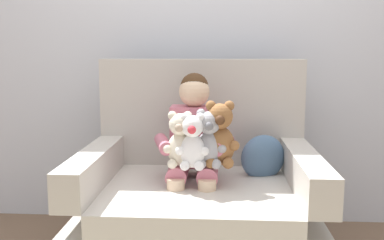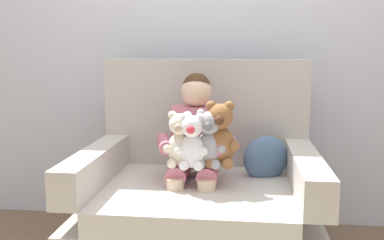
{
  "view_description": "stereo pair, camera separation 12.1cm",
  "coord_description": "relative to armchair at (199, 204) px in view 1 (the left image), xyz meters",
  "views": [
    {
      "loc": [
        0.1,
        -2.23,
        1.17
      ],
      "look_at": [
        -0.03,
        -0.05,
        0.82
      ],
      "focal_mm": 40.58,
      "sensor_mm": 36.0,
      "label": 1
    },
    {
      "loc": [
        0.23,
        -2.22,
        1.17
      ],
      "look_at": [
        -0.03,
        -0.05,
        0.82
      ],
      "focal_mm": 40.58,
      "sensor_mm": 36.0,
      "label": 2
    }
  ],
  "objects": [
    {
      "name": "throw_pillow",
      "position": [
        0.36,
        0.13,
        0.24
      ],
      "size": [
        0.28,
        0.19,
        0.26
      ],
      "primitive_type": "ellipsoid",
      "rotation": [
        0.0,
        0.0,
        0.29
      ],
      "color": "slate",
      "rests_on": "armchair"
    },
    {
      "name": "armchair",
      "position": [
        0.0,
        0.0,
        0.0
      ],
      "size": [
        1.24,
        1.0,
        1.12
      ],
      "color": "#BCB7AD",
      "rests_on": "ground"
    },
    {
      "name": "seated_child",
      "position": [
        -0.03,
        0.03,
        0.35
      ],
      "size": [
        0.45,
        0.39,
        0.82
      ],
      "rotation": [
        0.0,
        0.0,
        0.04
      ],
      "color": "#C66B7F",
      "rests_on": "armchair"
    },
    {
      "name": "plush_brown",
      "position": [
        0.11,
        -0.09,
        0.4
      ],
      "size": [
        0.2,
        0.17,
        0.34
      ],
      "rotation": [
        0.0,
        0.0,
        -0.33
      ],
      "color": "brown",
      "rests_on": "armchair"
    },
    {
      "name": "plush_cream",
      "position": [
        -0.09,
        -0.12,
        0.38
      ],
      "size": [
        0.17,
        0.14,
        0.29
      ],
      "rotation": [
        0.0,
        0.0,
        0.09
      ],
      "color": "silver",
      "rests_on": "armchair"
    },
    {
      "name": "plush_grey",
      "position": [
        0.06,
        -0.11,
        0.39
      ],
      "size": [
        0.18,
        0.15,
        0.3
      ],
      "rotation": [
        0.0,
        0.0,
        -0.06
      ],
      "color": "#9E9EA3",
      "rests_on": "armchair"
    },
    {
      "name": "plush_white",
      "position": [
        -0.03,
        -0.15,
        0.38
      ],
      "size": [
        0.17,
        0.14,
        0.29
      ],
      "rotation": [
        0.0,
        0.0,
        0.25
      ],
      "color": "white",
      "rests_on": "armchair"
    },
    {
      "name": "back_wall",
      "position": [
        0.0,
        0.68,
        0.96
      ],
      "size": [
        6.0,
        0.1,
        2.6
      ],
      "primitive_type": "cube",
      "color": "silver",
      "rests_on": "ground"
    }
  ]
}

